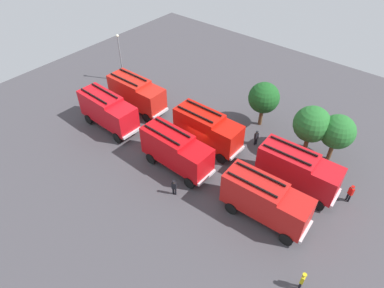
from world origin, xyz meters
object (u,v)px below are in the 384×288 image
fire_truck_4 (207,129)px  tree_2 (337,132)px  fire_truck_3 (137,93)px  fire_truck_5 (298,169)px  firefighter_4 (197,149)px  firefighter_2 (256,137)px  firefighter_3 (174,187)px  fire_truck_0 (108,110)px  firefighter_1 (350,193)px  traffic_cone_0 (318,177)px  fire_truck_2 (265,199)px  firefighter_0 (302,280)px  lamppost (120,54)px  tree_1 (312,124)px  traffic_cone_1 (232,139)px  fire_truck_1 (176,150)px  tree_0 (264,98)px

fire_truck_4 → tree_2: bearing=29.1°
fire_truck_3 → tree_2: tree_2 is taller
fire_truck_5 → firefighter_4: bearing=-168.0°
firefighter_2 → firefighter_3: bearing=94.1°
fire_truck_0 → firefighter_3: fire_truck_0 is taller
fire_truck_5 → tree_2: 5.75m
firefighter_1 → traffic_cone_0: bearing=101.2°
fire_truck_2 → firefighter_0: bearing=-37.9°
lamppost → tree_1: bearing=4.3°
firefighter_4 → traffic_cone_1: (1.34, 4.08, -0.67)m
fire_truck_5 → fire_truck_0: bearing=-169.2°
fire_truck_0 → fire_truck_3: same height
fire_truck_1 → tree_2: tree_2 is taller
fire_truck_4 → tree_2: size_ratio=1.43×
fire_truck_0 → traffic_cone_1: 13.45m
tree_0 → traffic_cone_0: (8.50, -3.95, -3.15)m
fire_truck_2 → firefighter_1: (4.88, 6.16, -1.13)m
firefighter_0 → traffic_cone_1: firefighter_0 is taller
tree_0 → fire_truck_0: bearing=-139.1°
traffic_cone_0 → traffic_cone_1: (-9.25, -0.50, 0.04)m
firefighter_1 → firefighter_2: 10.18m
firefighter_1 → lamppost: bearing=112.0°
fire_truck_0 → firefighter_2: size_ratio=4.32×
tree_0 → lamppost: lamppost is taller
tree_0 → lamppost: 19.09m
fire_truck_1 → firefighter_4: 2.72m
fire_truck_1 → fire_truck_4: same height
fire_truck_5 → tree_1: tree_1 is taller
fire_truck_5 → tree_0: (-7.14, 6.13, 1.28)m
fire_truck_3 → firefighter_3: 14.08m
fire_truck_4 → traffic_cone_0: bearing=13.1°
fire_truck_2 → fire_truck_5: (0.49, 4.70, 0.00)m
fire_truck_0 → traffic_cone_0: 22.14m
fire_truck_3 → traffic_cone_1: bearing=9.3°
fire_truck_2 → fire_truck_5: bearing=81.5°
fire_truck_2 → traffic_cone_0: fire_truck_2 is taller
fire_truck_5 → tree_0: size_ratio=1.43×
firefighter_4 → tree_2: (10.22, 7.92, 2.40)m
tree_0 → traffic_cone_1: bearing=-99.6°
fire_truck_4 → firefighter_0: 16.28m
traffic_cone_0 → lamppost: (-27.31, 0.72, 3.45)m
firefighter_0 → tree_1: (-5.90, 13.12, 2.61)m
tree_0 → tree_1: 6.05m
tree_2 → fire_truck_1: bearing=-136.3°
fire_truck_0 → tree_2: bearing=27.9°
traffic_cone_0 → fire_truck_0: bearing=-161.9°
firefighter_0 → traffic_cone_0: firefighter_0 is taller
firefighter_0 → lamppost: 32.73m
traffic_cone_0 → firefighter_1: bearing=-13.6°
firefighter_4 → tree_1: tree_1 is taller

